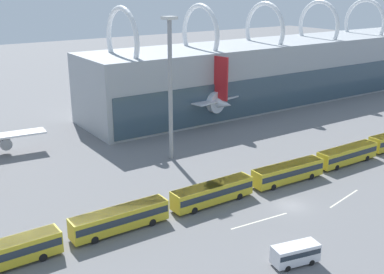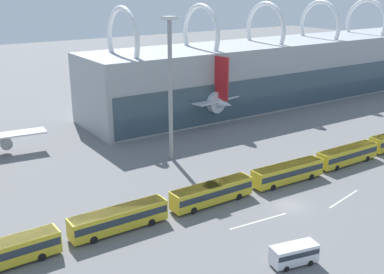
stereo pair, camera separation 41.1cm
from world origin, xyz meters
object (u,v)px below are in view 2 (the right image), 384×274
(shuttle_bus_2, at_px, (212,192))
(shuttle_bus_3, at_px, (288,172))
(shuttle_bus_1, at_px, (119,218))
(shuttle_bus_4, at_px, (347,154))
(floodlight_mast, at_px, (170,81))
(service_van_foreground, at_px, (294,253))
(shuttle_bus_0, at_px, (1,253))
(airliner_at_gate_far, at_px, (170,92))

(shuttle_bus_2, relative_size, shuttle_bus_3, 0.99)
(shuttle_bus_1, bearing_deg, shuttle_bus_3, -1.14)
(shuttle_bus_4, distance_m, floodlight_mast, 34.09)
(shuttle_bus_2, xyz_separation_m, service_van_foreground, (-1.58, -18.17, -0.40))
(shuttle_bus_0, xyz_separation_m, floodlight_mast, (34.63, 19.87, 12.62))
(shuttle_bus_1, relative_size, floodlight_mast, 0.52)
(airliner_at_gate_far, relative_size, floodlight_mast, 1.58)
(shuttle_bus_1, distance_m, shuttle_bus_3, 29.62)
(airliner_at_gate_far, distance_m, service_van_foreground, 69.57)
(shuttle_bus_1, bearing_deg, floodlight_mast, 44.57)
(floodlight_mast, bearing_deg, shuttle_bus_4, -39.01)
(shuttle_bus_2, height_order, shuttle_bus_4, same)
(shuttle_bus_4, height_order, floodlight_mast, floodlight_mast)
(shuttle_bus_3, xyz_separation_m, floodlight_mast, (-9.80, 20.10, 12.62))
(shuttle_bus_1, height_order, shuttle_bus_2, same)
(airliner_at_gate_far, distance_m, shuttle_bus_2, 52.12)
(airliner_at_gate_far, height_order, shuttle_bus_0, airliner_at_gate_far)
(floodlight_mast, bearing_deg, shuttle_bus_0, -150.15)
(shuttle_bus_2, bearing_deg, floodlight_mast, 75.24)
(shuttle_bus_2, distance_m, service_van_foreground, 18.24)
(shuttle_bus_0, distance_m, service_van_foreground, 33.29)
(shuttle_bus_1, relative_size, service_van_foreground, 2.26)
(shuttle_bus_4, bearing_deg, shuttle_bus_0, -179.81)
(shuttle_bus_0, relative_size, shuttle_bus_2, 1.00)
(shuttle_bus_0, bearing_deg, service_van_foreground, -33.49)
(shuttle_bus_2, bearing_deg, shuttle_bus_1, 178.82)
(shuttle_bus_2, relative_size, service_van_foreground, 2.26)
(floodlight_mast, bearing_deg, shuttle_bus_3, -64.02)
(airliner_at_gate_far, relative_size, shuttle_bus_4, 3.04)
(shuttle_bus_3, distance_m, floodlight_mast, 25.67)
(shuttle_bus_1, height_order, floodlight_mast, floodlight_mast)
(service_van_foreground, distance_m, floodlight_mast, 40.53)
(service_van_foreground, bearing_deg, airliner_at_gate_far, 82.59)
(airliner_at_gate_far, bearing_deg, floodlight_mast, 136.58)
(airliner_at_gate_far, bearing_deg, shuttle_bus_0, 120.31)
(shuttle_bus_2, bearing_deg, shuttle_bus_3, -2.19)
(shuttle_bus_2, distance_m, shuttle_bus_3, 14.81)
(shuttle_bus_3, bearing_deg, shuttle_bus_1, -179.06)
(service_van_foreground, bearing_deg, floodlight_mast, 92.12)
(service_van_foreground, height_order, floodlight_mast, floodlight_mast)
(shuttle_bus_0, relative_size, service_van_foreground, 2.26)
(shuttle_bus_4, bearing_deg, airliner_at_gate_far, 99.89)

